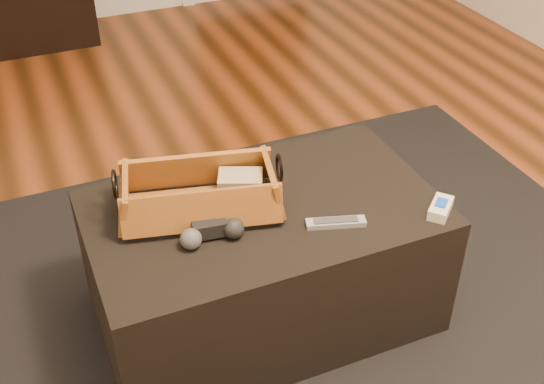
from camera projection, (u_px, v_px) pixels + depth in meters
name	position (u px, v px, depth m)	size (l,w,h in m)	color
floor	(187.00, 331.00, 2.14)	(5.00, 5.50, 0.01)	brown
baseboard	(53.00, 14.00, 4.14)	(5.00, 0.04, 0.12)	white
area_rug	(270.00, 323.00, 2.16)	(2.60, 2.00, 0.01)	black
ottoman	(263.00, 262.00, 2.07)	(1.00, 0.60, 0.42)	black
tv_remote	(193.00, 206.00, 1.90)	(0.24, 0.05, 0.03)	black
cloth_bundle	(241.00, 185.00, 1.95)	(0.13, 0.09, 0.07)	tan
wicker_basket	(200.00, 195.00, 1.90)	(0.49, 0.33, 0.16)	#AC6126
game_controller	(211.00, 231.00, 1.81)	(0.18, 0.10, 0.06)	black
silver_remote	(336.00, 222.00, 1.87)	(0.17, 0.08, 0.02)	#9A9EA1
cream_gadget	(441.00, 208.00, 1.91)	(0.11, 0.11, 0.04)	silver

